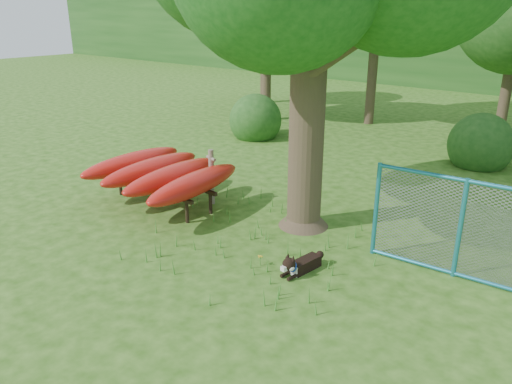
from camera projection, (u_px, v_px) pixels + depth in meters
The scene contains 10 objects.
ground at pixel (205, 260), 8.93m from camera, with size 80.00×80.00×0.00m, color #265110.
wooden_post at pixel (212, 176), 11.26m from camera, with size 0.35×0.16×1.28m.
kayak_rack at pixel (162, 172), 11.23m from camera, with size 3.13×3.00×0.99m.
husky_dog at pixel (300, 265), 8.45m from camera, with size 0.33×0.97×0.43m.
fence_section at pixel (460, 229), 8.10m from camera, with size 2.96×0.29×2.89m.
wildflower_clump at pixel (260, 257), 8.68m from camera, with size 0.09×0.10×0.20m.
bg_tree_a at pixel (267, 0), 18.48m from camera, with size 4.40×4.40×6.70m.
bg_tree_f at pixel (264, 19), 22.40m from camera, with size 3.60×3.60×5.55m.
shrub_left at pixel (255, 137), 17.34m from camera, with size 1.80×1.80×1.80m, color #1E4D19.
shrub_mid at pixel (477, 165), 14.26m from camera, with size 1.80×1.80×1.80m, color #1E4D19.
Camera 1 is at (5.75, -5.56, 4.25)m, focal length 35.00 mm.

